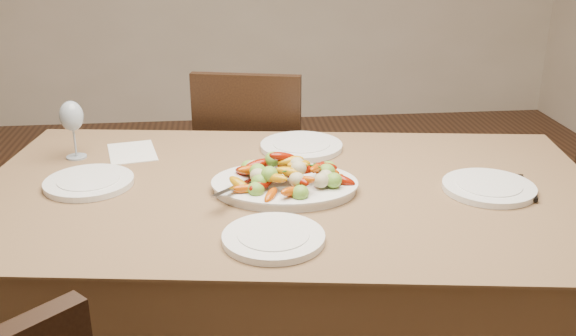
% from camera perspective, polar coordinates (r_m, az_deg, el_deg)
% --- Properties ---
extents(dining_table, '(1.97, 1.28, 0.76)m').
position_cam_1_polar(dining_table, '(2.07, 0.00, -11.45)').
color(dining_table, brown).
rests_on(dining_table, ground).
extents(chair_far, '(0.50, 0.50, 0.95)m').
position_cam_1_polar(chair_far, '(2.75, -2.85, -0.44)').
color(chair_far, black).
rests_on(chair_far, ground).
extents(serving_platter, '(0.45, 0.36, 0.02)m').
position_cam_1_polar(serving_platter, '(1.86, -0.31, -1.68)').
color(serving_platter, white).
rests_on(serving_platter, dining_table).
extents(roasted_vegetables, '(0.37, 0.27, 0.09)m').
position_cam_1_polar(roasted_vegetables, '(1.84, -0.31, -0.04)').
color(roasted_vegetables, '#761002').
rests_on(roasted_vegetables, serving_platter).
extents(serving_spoon, '(0.26, 0.21, 0.03)m').
position_cam_1_polar(serving_spoon, '(1.82, -2.41, -1.04)').
color(serving_spoon, '#9EA0A8').
rests_on(serving_spoon, serving_platter).
extents(plate_left, '(0.26, 0.26, 0.02)m').
position_cam_1_polar(plate_left, '(1.99, -17.27, -1.25)').
color(plate_left, white).
rests_on(plate_left, dining_table).
extents(plate_right, '(0.27, 0.27, 0.02)m').
position_cam_1_polar(plate_right, '(1.95, 17.41, -1.69)').
color(plate_right, white).
rests_on(plate_right, dining_table).
extents(plate_far, '(0.28, 0.28, 0.02)m').
position_cam_1_polar(plate_far, '(2.19, 1.20, 1.93)').
color(plate_far, white).
rests_on(plate_far, dining_table).
extents(plate_near, '(0.25, 0.25, 0.02)m').
position_cam_1_polar(plate_near, '(1.58, -1.30, -6.24)').
color(plate_near, white).
rests_on(plate_near, dining_table).
extents(wine_glass, '(0.08, 0.08, 0.20)m').
position_cam_1_polar(wine_glass, '(2.20, -18.57, 3.37)').
color(wine_glass, '#8C99A5').
rests_on(wine_glass, dining_table).
extents(menu_card, '(0.19, 0.24, 0.00)m').
position_cam_1_polar(menu_card, '(2.22, -13.69, 1.38)').
color(menu_card, silver).
rests_on(menu_card, dining_table).
extents(table_knife, '(0.08, 0.19, 0.01)m').
position_cam_1_polar(table_knife, '(1.99, 20.54, -1.78)').
color(table_knife, '#9EA0A8').
rests_on(table_knife, dining_table).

